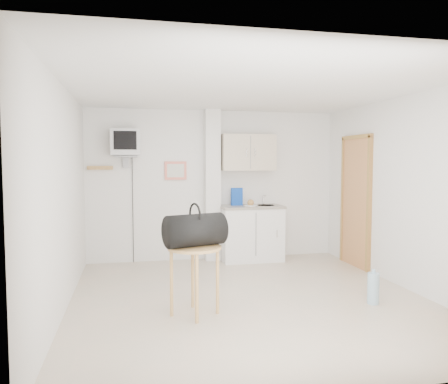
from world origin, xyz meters
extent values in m
plane|color=#BBAA93|center=(0.00, 0.00, 0.00)|extent=(4.50, 4.50, 0.00)
cube|color=white|center=(0.00, 2.25, 1.25)|extent=(4.20, 0.04, 2.50)
cube|color=white|center=(0.00, -2.25, 1.25)|extent=(4.20, 0.04, 2.50)
cube|color=white|center=(-2.10, 0.00, 1.25)|extent=(0.04, 4.50, 2.50)
cube|color=white|center=(2.10, 0.00, 1.25)|extent=(0.04, 4.50, 2.50)
cube|color=white|center=(0.00, 0.00, 2.50)|extent=(4.20, 4.50, 0.04)
cube|color=white|center=(-0.05, 2.14, 1.25)|extent=(0.25, 0.22, 2.50)
cube|color=#E6715F|center=(-0.65, 2.23, 1.50)|extent=(0.36, 0.03, 0.30)
cube|color=silver|center=(-0.65, 2.22, 1.50)|extent=(0.28, 0.01, 0.22)
cube|color=tan|center=(-1.85, 2.22, 1.55)|extent=(0.40, 0.05, 0.06)
cube|color=white|center=(-0.32, 2.24, 0.95)|extent=(0.15, 0.02, 0.08)
cylinder|color=tan|center=(-2.00, 2.16, 1.54)|extent=(0.02, 0.08, 0.02)
cylinder|color=tan|center=(-1.90, 2.16, 1.54)|extent=(0.02, 0.08, 0.02)
cylinder|color=tan|center=(-1.80, 2.16, 1.54)|extent=(0.02, 0.08, 0.02)
cylinder|color=tan|center=(-1.70, 2.16, 1.54)|extent=(0.02, 0.08, 0.02)
cube|color=#AF7639|center=(2.08, 1.25, 1.00)|extent=(0.04, 0.75, 2.00)
cube|color=brown|center=(2.07, 1.25, 1.00)|extent=(0.06, 0.87, 2.06)
cube|color=white|center=(0.58, 1.98, 0.44)|extent=(1.00, 0.55, 0.88)
cube|color=gray|center=(0.58, 1.98, 0.90)|extent=(1.03, 0.58, 0.04)
cylinder|color=#B7B7BA|center=(0.83, 1.98, 0.90)|extent=(0.30, 0.30, 0.05)
cylinder|color=#B7B7BA|center=(0.83, 2.12, 1.00)|extent=(0.02, 0.02, 0.16)
cylinder|color=#B7B7BA|center=(0.83, 2.06, 1.07)|extent=(0.02, 0.13, 0.02)
cube|color=#B8A591|center=(0.55, 2.09, 1.80)|extent=(0.90, 0.32, 0.60)
cube|color=#0C3BA6|center=(0.35, 2.06, 1.06)|extent=(0.19, 0.07, 0.29)
cylinder|color=white|center=(0.55, 1.91, 0.93)|extent=(0.22, 0.22, 0.01)
sphere|color=tan|center=(0.55, 1.91, 0.97)|extent=(0.11, 0.11, 0.11)
cube|color=slate|center=(-1.45, 2.09, 1.73)|extent=(0.36, 0.32, 0.02)
cube|color=slate|center=(-1.45, 2.22, 1.65)|extent=(0.10, 0.06, 0.20)
cube|color=#B5B5B7|center=(-1.45, 2.02, 1.95)|extent=(0.44, 0.42, 0.40)
cube|color=black|center=(-1.45, 1.80, 1.97)|extent=(0.34, 0.02, 0.28)
cylinder|color=black|center=(-1.35, 2.23, 0.86)|extent=(0.01, 0.01, 1.73)
cylinder|color=tan|center=(-0.72, -0.42, 0.73)|extent=(0.58, 0.58, 0.03)
cylinder|color=tan|center=(-0.47, -0.43, 0.36)|extent=(0.04, 0.04, 0.72)
cylinder|color=tan|center=(-0.71, -0.17, 0.36)|extent=(0.04, 0.04, 0.72)
cylinder|color=tan|center=(-0.97, -0.41, 0.36)|extent=(0.04, 0.04, 0.72)
cylinder|color=tan|center=(-0.73, -0.67, 0.36)|extent=(0.04, 0.04, 0.72)
cylinder|color=black|center=(-0.72, -0.42, 0.92)|extent=(0.70, 0.52, 0.35)
torus|color=black|center=(-0.72, -0.42, 1.08)|extent=(0.10, 0.25, 0.26)
cylinder|color=#91B7CC|center=(1.36, -0.49, 0.18)|extent=(0.14, 0.14, 0.36)
cylinder|color=#91B7CC|center=(1.36, -0.49, 0.38)|extent=(0.04, 0.04, 0.05)
camera|label=1|loc=(-1.38, -4.98, 1.65)|focal=35.00mm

